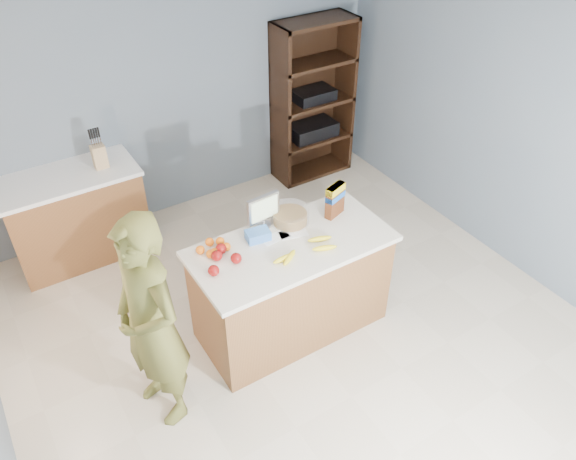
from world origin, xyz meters
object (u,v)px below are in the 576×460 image
shelving_unit (310,103)px  tv (263,209)px  counter_peninsula (291,290)px  person (151,325)px  cereal_box (335,198)px

shelving_unit → tv: shelving_unit is taller
counter_peninsula → person: 1.29m
counter_peninsula → cereal_box: cereal_box is taller
counter_peninsula → shelving_unit: bearing=52.9°
cereal_box → shelving_unit: bearing=61.2°
person → cereal_box: bearing=86.2°
shelving_unit → tv: size_ratio=6.38×
counter_peninsula → person: size_ratio=0.92×
person → cereal_box: (1.70, 0.31, 0.21)m
person → cereal_box: 1.74m
counter_peninsula → shelving_unit: 2.61m
counter_peninsula → cereal_box: (0.50, 0.14, 0.65)m
counter_peninsula → cereal_box: bearing=15.3°
tv → cereal_box: tv is taller
shelving_unit → person: shelving_unit is taller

